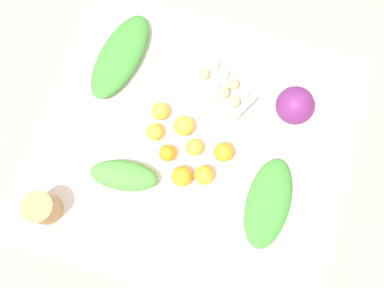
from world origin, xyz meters
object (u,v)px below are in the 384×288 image
at_px(greens_bunch_beet_tops, 268,203).
at_px(orange_5, 184,126).
at_px(egg_carton, 223,87).
at_px(paper_bag, 42,208).
at_px(greens_bunch_kale, 124,176).
at_px(greens_bunch_dandelion, 120,56).
at_px(orange_0, 194,147).
at_px(orange_3, 167,153).
at_px(cabbage_purple, 295,105).
at_px(orange_2, 204,175).
at_px(orange_1, 160,111).
at_px(orange_6, 223,153).
at_px(orange_7, 154,132).
at_px(orange_4, 182,176).

distance_m(greens_bunch_beet_tops, orange_5, 0.42).
xyz_separation_m(egg_carton, paper_bag, (0.48, 0.63, 0.02)).
distance_m(greens_bunch_kale, greens_bunch_dandelion, 0.48).
height_order(orange_0, orange_3, orange_0).
height_order(greens_bunch_dandelion, orange_3, greens_bunch_dandelion).
xyz_separation_m(cabbage_purple, greens_bunch_kale, (0.53, 0.43, -0.03)).
bearing_deg(greens_bunch_kale, orange_2, -162.67).
bearing_deg(orange_5, orange_0, 132.85).
distance_m(orange_1, orange_6, 0.29).
bearing_deg(orange_1, cabbage_purple, -162.08).
height_order(egg_carton, greens_bunch_beet_tops, egg_carton).
xyz_separation_m(orange_3, orange_7, (0.07, -0.06, 0.00)).
distance_m(egg_carton, paper_bag, 0.79).
bearing_deg(cabbage_purple, orange_3, 36.89).
bearing_deg(orange_0, greens_bunch_kale, 39.67).
xyz_separation_m(greens_bunch_kale, orange_7, (-0.05, -0.19, -0.01)).
distance_m(greens_bunch_kale, orange_4, 0.21).
distance_m(orange_2, orange_3, 0.16).
distance_m(orange_2, orange_5, 0.20).
height_order(orange_0, orange_7, same).
distance_m(egg_carton, orange_1, 0.26).
xyz_separation_m(orange_1, orange_2, (-0.23, 0.19, 0.00)).
xyz_separation_m(orange_0, orange_2, (-0.06, 0.09, 0.00)).
height_order(orange_4, orange_7, orange_4).
xyz_separation_m(greens_bunch_beet_tops, orange_0, (0.31, -0.12, 0.00)).
xyz_separation_m(paper_bag, greens_bunch_kale, (-0.23, -0.19, -0.02)).
xyz_separation_m(orange_5, orange_6, (-0.17, 0.06, -0.00)).
bearing_deg(greens_bunch_beet_tops, orange_0, -20.65).
height_order(paper_bag, orange_6, paper_bag).
bearing_deg(orange_4, orange_1, -54.73).
relative_size(greens_bunch_kale, orange_4, 3.21).
bearing_deg(cabbage_purple, orange_1, 17.92).
relative_size(cabbage_purple, orange_5, 1.86).
distance_m(cabbage_purple, orange_3, 0.50).
relative_size(greens_bunch_beet_tops, greens_bunch_kale, 1.35).
distance_m(greens_bunch_dandelion, orange_7, 0.34).
height_order(greens_bunch_beet_tops, greens_bunch_kale, greens_bunch_kale).
height_order(orange_2, orange_7, orange_2).
relative_size(orange_1, orange_4, 0.89).
height_order(egg_carton, greens_bunch_kale, egg_carton).
bearing_deg(orange_1, orange_3, 117.10).
height_order(greens_bunch_kale, orange_0, greens_bunch_kale).
bearing_deg(orange_3, greens_bunch_kale, 45.71).
relative_size(orange_2, orange_5, 0.94).
relative_size(greens_bunch_kale, orange_0, 3.79).
bearing_deg(orange_2, cabbage_purple, -126.05).
distance_m(orange_2, orange_6, 0.11).
relative_size(greens_bunch_beet_tops, orange_2, 4.57).
height_order(greens_bunch_dandelion, orange_0, greens_bunch_dandelion).
distance_m(egg_carton, greens_bunch_dandelion, 0.42).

